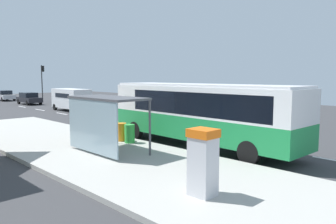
{
  "coord_description": "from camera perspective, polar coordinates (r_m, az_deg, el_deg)",
  "views": [
    {
      "loc": [
        -14.42,
        -10.46,
        3.59
      ],
      "look_at": [
        -1.0,
        3.08,
        1.5
      ],
      "focal_mm": 34.7,
      "sensor_mm": 36.0,
      "label": 1
    }
  ],
  "objects": [
    {
      "name": "ground_plane",
      "position": [
        28.62,
        -14.12,
        -1.18
      ],
      "size": [
        56.0,
        92.0,
        0.04
      ],
      "primitive_type": "cube",
      "color": "#38383A"
    },
    {
      "name": "sidewalk_platform",
      "position": [
        15.22,
        -11.75,
        -7.17
      ],
      "size": [
        6.2,
        30.0,
        0.18
      ],
      "primitive_type": "cube",
      "color": "#ADAAA3",
      "rests_on": "ground"
    },
    {
      "name": "lane_stripe_seg_1",
      "position": [
        17.82,
        12.24,
        -5.49
      ],
      "size": [
        0.16,
        2.2,
        0.01
      ],
      "primitive_type": "cube",
      "color": "silver",
      "rests_on": "ground"
    },
    {
      "name": "lane_stripe_seg_2",
      "position": [
        20.9,
        0.66,
        -3.61
      ],
      "size": [
        0.16,
        2.2,
        0.01
      ],
      "primitive_type": "cube",
      "color": "silver",
      "rests_on": "ground"
    },
    {
      "name": "lane_stripe_seg_3",
      "position": [
        24.63,
        -7.66,
        -2.17
      ],
      "size": [
        0.16,
        2.2,
        0.01
      ],
      "primitive_type": "cube",
      "color": "silver",
      "rests_on": "ground"
    },
    {
      "name": "lane_stripe_seg_4",
      "position": [
        28.74,
        -13.69,
        -1.08
      ],
      "size": [
        0.16,
        2.2,
        0.01
      ],
      "primitive_type": "cube",
      "color": "silver",
      "rests_on": "ground"
    },
    {
      "name": "lane_stripe_seg_5",
      "position": [
        33.1,
        -18.17,
        -0.27
      ],
      "size": [
        0.16,
        2.2,
        0.01
      ],
      "primitive_type": "cube",
      "color": "silver",
      "rests_on": "ground"
    },
    {
      "name": "lane_stripe_seg_6",
      "position": [
        37.62,
        -21.59,
        0.35
      ],
      "size": [
        0.16,
        2.2,
        0.01
      ],
      "primitive_type": "cube",
      "color": "silver",
      "rests_on": "ground"
    },
    {
      "name": "lane_stripe_seg_7",
      "position": [
        42.25,
        -24.27,
        0.84
      ],
      "size": [
        0.16,
        2.2,
        0.01
      ],
      "primitive_type": "cube",
      "color": "silver",
      "rests_on": "ground"
    },
    {
      "name": "bus",
      "position": [
        16.61,
        5.5,
        0.19
      ],
      "size": [
        2.88,
        11.09,
        3.21
      ],
      "color": "#1E8C47",
      "rests_on": "ground"
    },
    {
      "name": "white_van",
      "position": [
        35.38,
        -16.65,
        2.35
      ],
      "size": [
        2.18,
        5.27,
        2.3
      ],
      "color": "white",
      "rests_on": "ground"
    },
    {
      "name": "sedan_near",
      "position": [
        54.29,
        -26.78,
        2.63
      ],
      "size": [
        1.85,
        4.41,
        1.52
      ],
      "color": "#B7B7BC",
      "rests_on": "ground"
    },
    {
      "name": "sedan_far",
      "position": [
        45.69,
        -23.21,
        2.24
      ],
      "size": [
        1.92,
        4.44,
        1.52
      ],
      "color": "black",
      "rests_on": "ground"
    },
    {
      "name": "ticket_machine",
      "position": [
        9.41,
        6.16,
        -8.68
      ],
      "size": [
        0.66,
        0.76,
        1.94
      ],
      "color": "silver",
      "rests_on": "sidewalk_platform"
    },
    {
      "name": "recycling_bin_green",
      "position": [
        16.89,
        -6.76,
        -3.79
      ],
      "size": [
        0.52,
        0.52,
        0.95
      ],
      "primitive_type": "cylinder",
      "color": "green",
      "rests_on": "sidewalk_platform"
    },
    {
      "name": "recycling_bin_orange",
      "position": [
        17.44,
        -8.18,
        -3.49
      ],
      "size": [
        0.52,
        0.52,
        0.95
      ],
      "primitive_type": "cylinder",
      "color": "orange",
      "rests_on": "sidewalk_platform"
    },
    {
      "name": "recycling_bin_yellow",
      "position": [
        18.0,
        -9.51,
        -3.21
      ],
      "size": [
        0.52,
        0.52,
        0.95
      ],
      "primitive_type": "cylinder",
      "color": "yellow",
      "rests_on": "sidewalk_platform"
    },
    {
      "name": "recycling_bin_red",
      "position": [
        18.57,
        -10.76,
        -2.95
      ],
      "size": [
        0.52,
        0.52,
        0.95
      ],
      "primitive_type": "cylinder",
      "color": "red",
      "rests_on": "sidewalk_platform"
    },
    {
      "name": "traffic_light_near_side",
      "position": [
        49.61,
        -21.19,
        5.66
      ],
      "size": [
        0.49,
        0.28,
        5.18
      ],
      "color": "#2D2D2D",
      "rests_on": "ground"
    },
    {
      "name": "bus_shelter",
      "position": [
        14.72,
        -11.55,
        0.31
      ],
      "size": [
        1.8,
        4.0,
        2.5
      ],
      "color": "#4C4C51",
      "rests_on": "sidewalk_platform"
    }
  ]
}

